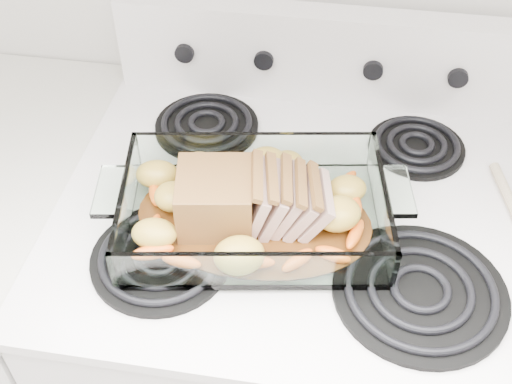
# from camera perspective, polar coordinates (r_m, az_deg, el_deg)

# --- Properties ---
(electric_range) EXTENTS (0.78, 0.70, 1.12)m
(electric_range) POSITION_cam_1_polar(r_m,az_deg,el_deg) (1.41, 2.99, -13.75)
(electric_range) COLOR white
(electric_range) RESTS_ON ground
(baking_dish) EXTENTS (0.40, 0.26, 0.08)m
(baking_dish) POSITION_cam_1_polar(r_m,az_deg,el_deg) (0.99, -0.19, -1.95)
(baking_dish) COLOR white
(baking_dish) RESTS_ON electric_range
(pork_roast) EXTENTS (0.23, 0.11, 0.09)m
(pork_roast) POSITION_cam_1_polar(r_m,az_deg,el_deg) (0.97, -1.50, -0.53)
(pork_roast) COLOR brown
(pork_roast) RESTS_ON baking_dish
(roast_vegetables) EXTENTS (0.38, 0.21, 0.05)m
(roast_vegetables) POSITION_cam_1_polar(r_m,az_deg,el_deg) (1.01, -0.07, -0.02)
(roast_vegetables) COLOR orange
(roast_vegetables) RESTS_ON baking_dish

